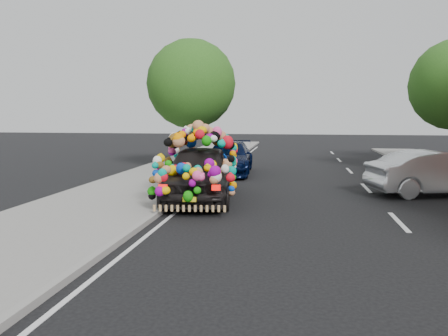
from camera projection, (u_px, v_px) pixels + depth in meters
The scene contains 8 objects.
ground at pixel (250, 216), 11.11m from camera, with size 100.00×100.00×0.00m, color black.
sidewalk at pixel (92, 208), 11.79m from camera, with size 4.00×60.00×0.12m, color gray.
kerb at pixel (161, 211), 11.48m from camera, with size 0.15×60.00×0.13m, color gray.
lane_markings at pixel (399, 222), 10.52m from camera, with size 6.00×50.00×0.01m, color silver, non-canonical shape.
tree_near_sidewalk at pixel (191, 84), 20.54m from camera, with size 4.20×4.20×6.13m.
plush_art_car at pixel (199, 161), 13.21m from camera, with size 2.88×5.29×2.30m.
navy_sedan at pixel (229, 158), 19.31m from camera, with size 1.97×4.85×1.41m, color black.
silver_hatchback at pixel (437, 173), 14.03m from camera, with size 1.51×4.34×1.43m, color silver.
Camera 1 is at (1.11, -10.84, 2.55)m, focal length 35.00 mm.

